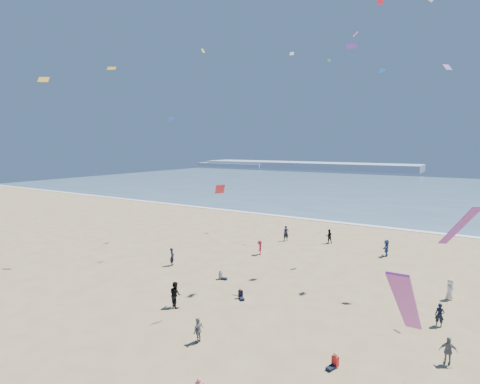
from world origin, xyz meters
The scene contains 7 objects.
ocean centered at (0.00, 95.00, 0.03)m, with size 220.00×100.00×0.06m, color #476B84.
surf_line centered at (0.00, 45.00, 0.04)m, with size 220.00×1.20×0.08m, color white.
headland_far centered at (-60.00, 170.00, 1.60)m, with size 110.00×20.00×3.20m, color #7A8EA8.
headland_near centered at (-100.00, 165.00, 1.00)m, with size 40.00×14.00×2.00m, color #7A8EA8.
standing_flyers centered at (6.13, 17.29, 0.87)m, with size 35.09×34.67×1.89m.
seated_group centered at (2.33, 7.25, 0.42)m, with size 13.63×18.70×0.84m.
kites_aloft centered at (8.69, 13.08, 14.56)m, with size 41.00×44.70×24.46m.
Camera 1 is at (13.60, -10.60, 11.73)m, focal length 28.00 mm.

